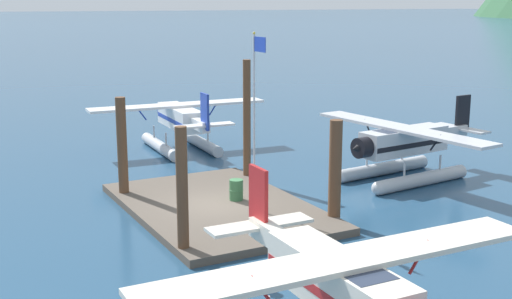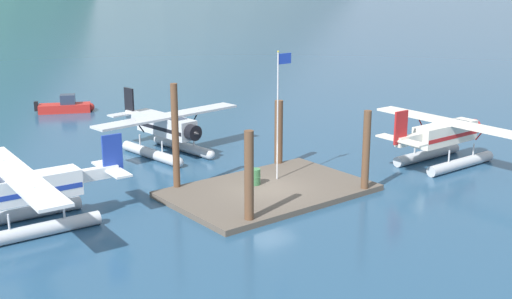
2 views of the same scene
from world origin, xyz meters
name	(u,v)px [view 1 (image 1 of 2)]	position (x,y,z in m)	size (l,w,h in m)	color
ground_plane	(218,211)	(0.00, 0.00, 0.00)	(1200.00, 1200.00, 0.00)	navy
dock_platform	(218,207)	(0.00, 0.00, 0.15)	(10.46, 6.80, 0.30)	brown
piling_near_left	(122,149)	(-3.52, -2.90, 2.25)	(0.44, 0.44, 4.51)	brown
piling_near_right	(182,192)	(4.01, -3.12, 2.25)	(0.40, 0.40, 4.49)	brown
piling_far_left	(247,121)	(-3.65, 3.24, 2.92)	(0.37, 0.37, 5.85)	brown
piling_far_right	(335,172)	(3.54, 3.38, 2.05)	(0.49, 0.49, 4.10)	brown
flagpole	(256,104)	(1.52, 0.97, 4.62)	(0.95, 0.10, 7.07)	silver
fuel_drum	(236,190)	(-0.16, 0.94, 0.74)	(0.62, 0.62, 0.88)	#33663D
seaplane_silver_bow_centre	(403,149)	(-0.26, 9.96, 1.58)	(10.49, 7.96, 3.84)	#B7BABF
seaplane_white_port_fwd	(180,123)	(-11.67, 2.98, 1.58)	(7.98, 10.46, 3.84)	#B7BABF
seaplane_cream_stbd_aft	(338,296)	(11.98, -2.31, 1.58)	(7.98, 10.42, 3.84)	#B7BABF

